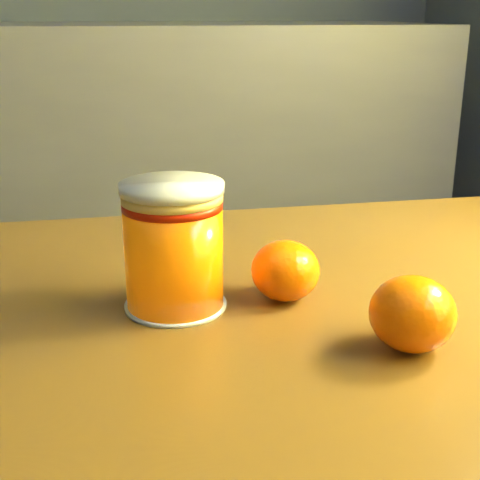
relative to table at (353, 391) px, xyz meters
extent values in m
cube|color=brown|center=(0.00, 0.00, 0.07)|extent=(0.92, 0.65, 0.04)
cylinder|color=orange|center=(-0.16, 0.03, 0.14)|extent=(0.08, 0.08, 0.10)
cylinder|color=#E1BB5C|center=(-0.16, 0.03, 0.19)|extent=(0.09, 0.09, 0.01)
cylinder|color=silver|center=(-0.16, 0.03, 0.19)|extent=(0.09, 0.09, 0.01)
ellipsoid|color=#F66504|center=(-0.06, 0.03, 0.11)|extent=(0.07, 0.07, 0.05)
ellipsoid|color=#F66504|center=(0.01, -0.08, 0.12)|extent=(0.08, 0.08, 0.06)
camera|label=1|loc=(-0.20, -0.51, 0.33)|focal=50.00mm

